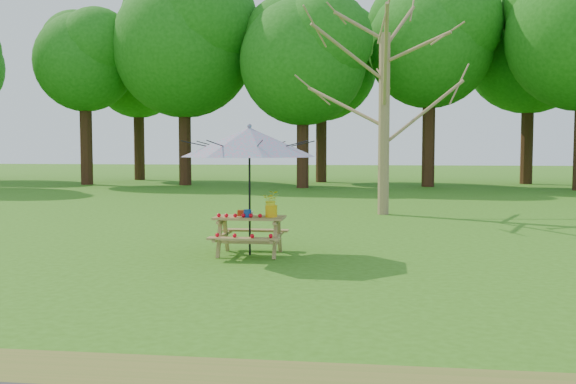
# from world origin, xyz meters

# --- Properties ---
(ground) EXTENTS (120.00, 120.00, 0.00)m
(ground) POSITION_xyz_m (0.00, 0.00, 0.00)
(ground) COLOR #336813
(ground) RESTS_ON ground
(drygrass_strip) EXTENTS (120.00, 1.20, 0.01)m
(drygrass_strip) POSITION_xyz_m (0.00, -2.80, 0.00)
(drygrass_strip) COLOR olive
(drygrass_strip) RESTS_ON ground
(treeline) EXTENTS (60.00, 12.00, 16.00)m
(treeline) POSITION_xyz_m (0.00, 22.00, 8.00)
(treeline) COLOR #186010
(treeline) RESTS_ON ground
(picnic_table) EXTENTS (1.20, 1.32, 0.67)m
(picnic_table) POSITION_xyz_m (0.59, 3.20, 0.33)
(picnic_table) COLOR olive
(picnic_table) RESTS_ON ground
(patio_umbrella) EXTENTS (3.02, 3.02, 2.27)m
(patio_umbrella) POSITION_xyz_m (0.59, 3.21, 1.95)
(patio_umbrella) COLOR black
(patio_umbrella) RESTS_ON ground
(produce_bins) EXTENTS (0.27, 0.43, 0.13)m
(produce_bins) POSITION_xyz_m (0.52, 3.24, 0.72)
(produce_bins) COLOR #B92F0E
(produce_bins) RESTS_ON picnic_table
(tomatoes_row) EXTENTS (0.77, 0.13, 0.07)m
(tomatoes_row) POSITION_xyz_m (0.44, 3.03, 0.71)
(tomatoes_row) COLOR red
(tomatoes_row) RESTS_ON picnic_table
(flower_bucket) EXTENTS (0.30, 0.26, 0.45)m
(flower_bucket) POSITION_xyz_m (0.97, 3.17, 0.91)
(flower_bucket) COLOR #FFB70D
(flower_bucket) RESTS_ON picnic_table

